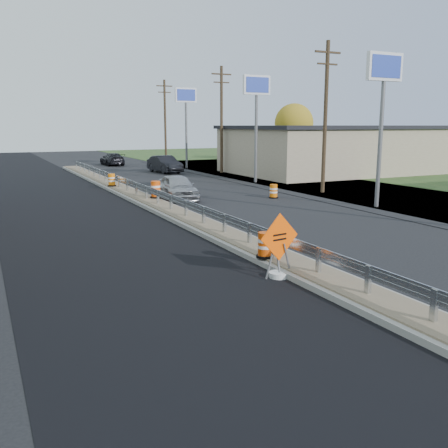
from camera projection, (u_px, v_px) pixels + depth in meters
name	position (u px, v px, depth m)	size (l,w,h in m)	color
ground	(225.00, 238.00, 19.40)	(140.00, 140.00, 0.00)	black
milled_overlay	(66.00, 208.00, 26.30)	(7.20, 120.00, 0.01)	black
median	(158.00, 206.00, 26.42)	(1.60, 55.00, 0.23)	gray
guardrail	(152.00, 192.00, 27.18)	(0.10, 46.15, 0.72)	silver
retail_building_near	(334.00, 149.00, 45.66)	(18.50, 12.50, 4.27)	tan
pylon_sign_south	(384.00, 81.00, 25.32)	(2.20, 0.30, 7.90)	slate
pylon_sign_mid	(257.00, 95.00, 36.76)	(2.20, 0.30, 7.90)	slate
pylon_sign_north	(186.00, 103.00, 49.09)	(2.20, 0.30, 7.90)	slate
utility_pole_smid	(325.00, 115.00, 31.33)	(1.90, 0.26, 9.40)	#473523
utility_pole_nmid	(222.00, 118.00, 44.54)	(1.90, 0.26, 9.40)	#473523
utility_pole_north	(165.00, 120.00, 57.75)	(1.90, 0.26, 9.40)	#473523
tree_far_yellow	(294.00, 123.00, 59.69)	(4.62, 4.62, 6.86)	#473523
caution_sign	(279.00, 262.00, 14.21)	(1.35, 0.57, 1.88)	white
barrel_median_near	(265.00, 245.00, 15.55)	(0.54, 0.54, 0.80)	black
barrel_median_mid	(156.00, 190.00, 28.29)	(0.65, 0.65, 0.96)	black
barrel_median_far	(112.00, 180.00, 33.76)	(0.57, 0.57, 0.84)	black
barrel_shoulder_near	(274.00, 191.00, 29.84)	(0.56, 0.56, 0.83)	black
barrel_shoulder_far	(163.00, 164.00, 50.76)	(0.64, 0.64, 0.94)	black
car_silver	(177.00, 187.00, 29.19)	(1.73, 4.30, 1.47)	#A4A4A8
car_dark_mid	(165.00, 164.00, 45.77)	(1.65, 4.72, 1.56)	black
car_dark_far	(112.00, 159.00, 54.26)	(1.87, 4.60, 1.33)	black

